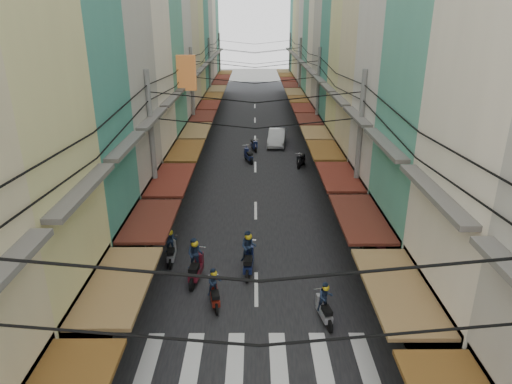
{
  "coord_description": "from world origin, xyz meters",
  "views": [
    {
      "loc": [
        -0.07,
        -17.91,
        10.44
      ],
      "look_at": [
        0.01,
        3.75,
        2.02
      ],
      "focal_mm": 32.0,
      "sensor_mm": 36.0,
      "label": 1
    }
  ],
  "objects_px": {
    "bicycle": "(449,303)",
    "white_car": "(277,145)",
    "traffic_sign": "(400,280)",
    "market_umbrella": "(401,237)"
  },
  "relations": [
    {
      "from": "bicycle",
      "to": "white_car",
      "type": "bearing_deg",
      "value": 31.28
    },
    {
      "from": "white_car",
      "to": "traffic_sign",
      "type": "xyz_separation_m",
      "value": [
        2.91,
        -24.97,
        2.17
      ]
    },
    {
      "from": "bicycle",
      "to": "market_umbrella",
      "type": "distance_m",
      "value": 3.12
    },
    {
      "from": "white_car",
      "to": "traffic_sign",
      "type": "bearing_deg",
      "value": -77.09
    },
    {
      "from": "bicycle",
      "to": "market_umbrella",
      "type": "xyz_separation_m",
      "value": [
        -1.77,
        1.25,
        2.25
      ]
    },
    {
      "from": "white_car",
      "to": "bicycle",
      "type": "height_order",
      "value": "white_car"
    },
    {
      "from": "white_car",
      "to": "traffic_sign",
      "type": "distance_m",
      "value": 25.23
    },
    {
      "from": "bicycle",
      "to": "traffic_sign",
      "type": "relative_size",
      "value": 0.51
    },
    {
      "from": "white_car",
      "to": "market_umbrella",
      "type": "relative_size",
      "value": 1.84
    },
    {
      "from": "bicycle",
      "to": "traffic_sign",
      "type": "height_order",
      "value": "traffic_sign"
    }
  ]
}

